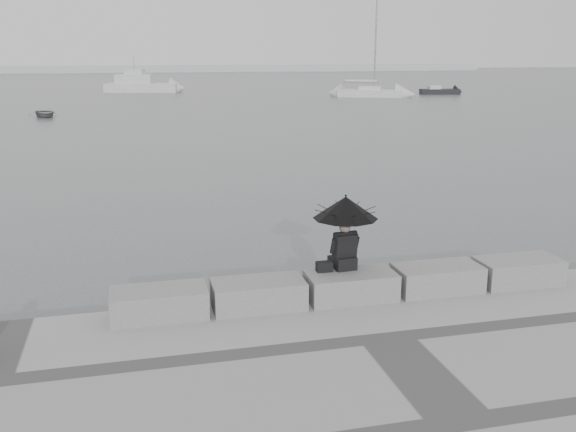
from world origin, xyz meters
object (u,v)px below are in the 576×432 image
object	(u,v)px
small_motorboat	(440,91)
motor_cruiser	(142,85)
seated_person	(346,215)
dinghy	(44,113)
sailboat_right	(370,92)

from	to	relation	value
small_motorboat	motor_cruiser	bearing A→B (deg)	169.80
seated_person	small_motorboat	size ratio (longest dim) A/B	0.29
dinghy	small_motorboat	bearing A→B (deg)	7.23
small_motorboat	dinghy	size ratio (longest dim) A/B	1.50
seated_person	motor_cruiser	xyz separation A→B (m)	(-1.81, 72.42, -1.11)
seated_person	sailboat_right	distance (m)	61.80
motor_cruiser	small_motorboat	distance (m)	36.30
motor_cruiser	dinghy	distance (m)	31.28
sailboat_right	seated_person	bearing A→B (deg)	-83.02
motor_cruiser	dinghy	size ratio (longest dim) A/B	2.95
seated_person	small_motorboat	xyz separation A→B (m)	(32.38, 60.24, -1.69)
sailboat_right	dinghy	distance (m)	35.93
sailboat_right	motor_cruiser	xyz separation A→B (m)	(-24.35, 14.89, 0.36)
motor_cruiser	small_motorboat	size ratio (longest dim) A/B	1.97
seated_person	sailboat_right	world-z (taller)	sailboat_right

